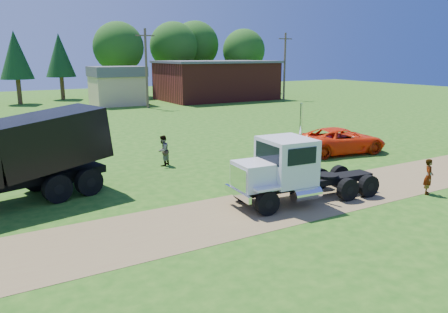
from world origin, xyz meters
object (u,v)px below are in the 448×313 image
white_semi_tractor (288,170)px  black_dump_truck (9,155)px  orange_pickup (341,140)px  spectator_a (429,177)px

white_semi_tractor → black_dump_truck: (-9.87, 5.62, 0.70)m
white_semi_tractor → orange_pickup: white_semi_tractor is taller
white_semi_tractor → black_dump_truck: size_ratio=0.76×
black_dump_truck → orange_pickup: size_ratio=1.55×
white_semi_tractor → spectator_a: bearing=-15.9°
orange_pickup → white_semi_tractor: bearing=132.6°
white_semi_tractor → black_dump_truck: white_semi_tractor is taller
spectator_a → white_semi_tractor: bearing=123.5°
black_dump_truck → orange_pickup: (18.74, 0.22, -1.29)m
black_dump_truck → orange_pickup: 18.79m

